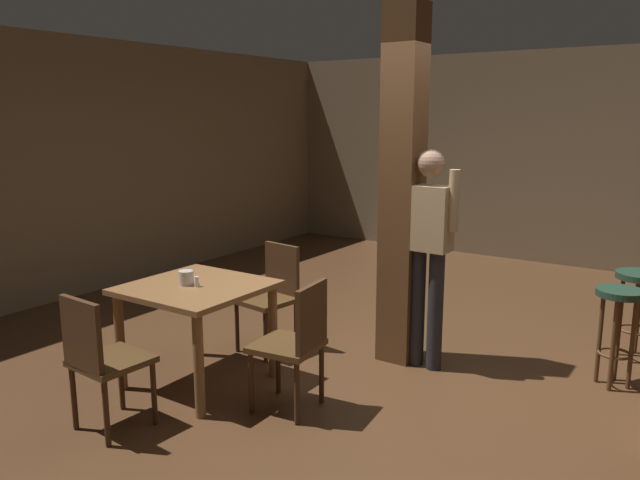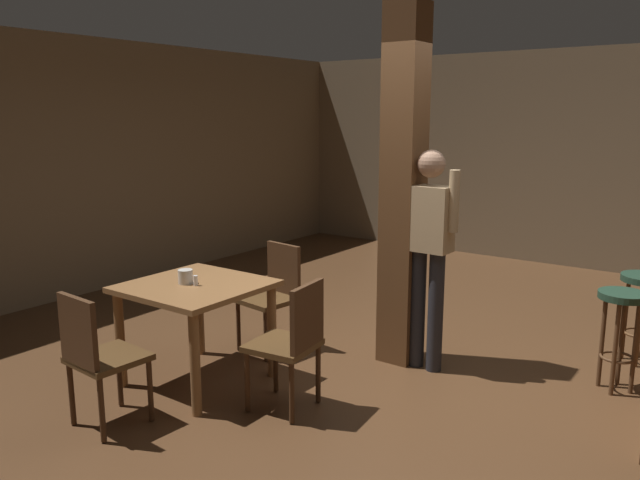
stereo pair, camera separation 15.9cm
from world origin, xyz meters
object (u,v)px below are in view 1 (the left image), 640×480
Objects in this scene: dining_table at (197,302)px; chair_south at (100,356)px; napkin_cup at (186,278)px; chair_north at (273,292)px; bar_stool_near at (618,314)px; salt_shaker at (197,282)px; bar_stool_mid at (639,293)px; chair_east at (296,339)px; standing_person at (428,243)px.

chair_south reaches higher than dining_table.
chair_north is at bearing 84.03° from napkin_cup.
bar_stool_near is (2.55, 0.81, 0.04)m from chair_north.
salt_shaker is 0.10× the size of bar_stool_mid.
dining_table is 3.52m from bar_stool_mid.
chair_east reaches higher than napkin_cup.
chair_south is at bearing -90.16° from chair_north.
dining_table is 1.25× the size of bar_stool_near.
salt_shaker reaches higher than bar_stool_near.
napkin_cup is (-0.09, -0.89, 0.31)m from chair_north.
salt_shaker is at bearing -146.24° from bar_stool_near.
chair_north is (0.03, 0.85, -0.12)m from dining_table.
napkin_cup is at bearing -138.52° from bar_stool_mid.
bar_stool_near is at bearing 17.70° from chair_north.
dining_table is 0.88m from chair_south.
chair_south reaches higher than bar_stool_mid.
chair_south is (0.03, -0.87, -0.12)m from dining_table.
napkin_cup is 1.84m from standing_person.
bar_stool_mid is at bearing 50.96° from chair_south.
dining_table is 0.88m from chair_east.
bar_stool_near is (2.58, 1.67, -0.08)m from dining_table.
standing_person is (1.23, 1.26, 0.21)m from salt_shaker.
dining_table is 8.62× the size of napkin_cup.
bar_stool_near is (2.64, 1.70, -0.26)m from napkin_cup.
bar_stool_near is (1.31, 0.44, -0.45)m from standing_person.
dining_table is 1.04× the size of chair_south.
dining_table is 0.54× the size of standing_person.
chair_south reaches higher than salt_shaker.
chair_north is at bearing 87.82° from dining_table.
chair_north reaches higher than bar_stool_mid.
chair_north is at bearing -150.18° from bar_stool_mid.
napkin_cup is 3.60m from bar_stool_mid.
chair_east is 1.34m from standing_person.
chair_east is 2.36m from bar_stool_near.
chair_east is 1.23× the size of bar_stool_mid.
chair_south is at bearing -120.71° from standing_person.
chair_north is 1.23× the size of bar_stool_mid.
standing_person is (0.40, 1.18, 0.50)m from chair_east.
chair_north is 1.20× the size of bar_stool_near.
dining_table is at bearing -138.33° from bar_stool_mid.
bar_stool_near is at bearing 18.66° from standing_person.
napkin_cup is (-0.93, -0.08, 0.31)m from chair_east.
standing_person reaches higher than salt_shaker.
chair_north is at bearing 90.45° from salt_shaker.
chair_north is at bearing -162.30° from bar_stool_near.
napkin_cup is at bearing -136.56° from standing_person.
bar_stool_mid is at bearing 42.50° from salt_shaker.
bar_stool_near is (2.54, 1.70, -0.25)m from salt_shaker.
chair_east is at bearing 47.36° from chair_south.
standing_person is at bearing 43.90° from dining_table.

